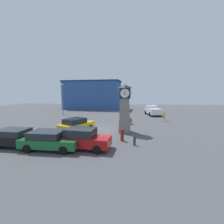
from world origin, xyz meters
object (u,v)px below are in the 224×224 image
bollard_near_tower (135,140)px  bench (126,120)px  car_near_tower (50,140)px  car_by_building (83,139)px  clock_tower (125,109)px  pickup_truck (153,110)px  bollard_mid_row (122,135)px  pedestrian_near_bench (164,115)px  car_navy_sedan (16,137)px  street_lamp_far_side (62,97)px  car_end_of_row (76,125)px

bollard_near_tower → bench: size_ratio=0.50×
bench → car_near_tower: bearing=-119.8°
car_near_tower → car_by_building: 2.61m
clock_tower → pickup_truck: (5.26, 13.70, -1.68)m
car_by_building → bollard_mid_row: bearing=36.3°
car_near_tower → pedestrian_near_bench: (11.74, 12.97, 0.18)m
car_near_tower → bollard_near_tower: bearing=13.2°
car_navy_sedan → street_lamp_far_side: 18.12m
bollard_near_tower → pedestrian_near_bench: size_ratio=0.51×
car_by_building → street_lamp_far_side: street_lamp_far_side is taller
pickup_truck → bollard_near_tower: bearing=-103.5°
car_near_tower → street_lamp_far_side: size_ratio=0.73×
car_end_of_row → pedestrian_near_bench: bearing=32.8°
car_navy_sedan → car_near_tower: car_near_tower is taller
clock_tower → bollard_mid_row: size_ratio=4.60×
bollard_near_tower → car_near_tower: 6.89m
bench → street_lamp_far_side: size_ratio=0.27×
bollard_mid_row → pedestrian_near_bench: (6.14, 10.35, 0.35)m
bollard_mid_row → street_lamp_far_side: street_lamp_far_side is taller
bollard_mid_row → car_end_of_row: 6.15m
clock_tower → bollard_mid_row: (-0.14, -3.24, -2.02)m
clock_tower → pickup_truck: clock_tower is taller
car_end_of_row → bench: 7.44m
clock_tower → car_navy_sedan: (-8.96, -5.52, -1.87)m
car_by_building → street_lamp_far_side: 20.07m
car_end_of_row → clock_tower: bearing=3.3°
car_near_tower → car_navy_sedan: bearing=174.0°
car_by_building → pedestrian_near_bench: pedestrian_near_bench is taller
car_by_building → pickup_truck: (8.43, 19.17, 0.10)m
bollard_near_tower → street_lamp_far_side: street_lamp_far_side is taller
car_by_building → pickup_truck: size_ratio=0.80×
pickup_truck → bench: (-5.10, -9.26, -0.41)m
car_near_tower → car_by_building: bearing=8.6°
car_end_of_row → pickup_truck: 17.71m
car_near_tower → car_by_building: size_ratio=1.05×
car_by_building → bollard_near_tower: bearing=15.9°
bollard_near_tower → pedestrian_near_bench: bearing=66.1°
bollard_mid_row → car_by_building: size_ratio=0.27×
pedestrian_near_bench → clock_tower: bearing=-130.2°
clock_tower → car_by_building: (-3.16, -5.47, -1.79)m
bench → street_lamp_far_side: (-12.87, 7.53, 3.08)m
car_near_tower → pickup_truck: 22.45m
car_near_tower → bench: car_near_tower is taller
car_end_of_row → street_lamp_far_side: street_lamp_far_side is taller
car_near_tower → car_end_of_row: (0.19, 5.53, 0.03)m
car_navy_sedan → car_end_of_row: (3.41, 5.20, 0.04)m
car_end_of_row → pedestrian_near_bench: size_ratio=2.76×
car_by_building → bench: size_ratio=2.57×
bollard_near_tower → bench: 8.77m
bollard_near_tower → car_navy_sedan: size_ratio=0.20×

